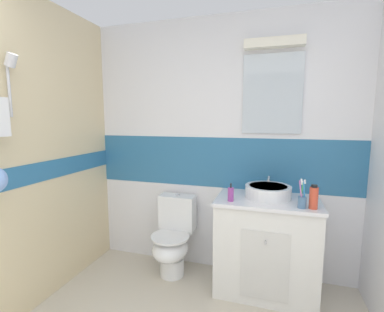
{
  "coord_description": "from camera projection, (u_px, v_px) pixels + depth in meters",
  "views": [
    {
      "loc": [
        0.52,
        -0.23,
        1.53
      ],
      "look_at": [
        -0.13,
        1.92,
        1.23
      ],
      "focal_mm": 25.42,
      "sensor_mm": 36.0,
      "label": 1
    }
  ],
  "objects": [
    {
      "name": "wall_back_tiled",
      "position": [
        221.0,
        146.0,
        2.72
      ],
      "size": [
        3.2,
        0.2,
        2.5
      ],
      "color": "white",
      "rests_on": "ground_plane"
    },
    {
      "name": "vanity_cabinet",
      "position": [
        266.0,
        245.0,
        2.4
      ],
      "size": [
        0.86,
        0.55,
        0.85
      ],
      "color": "silver",
      "rests_on": "ground_plane"
    },
    {
      "name": "sink_basin",
      "position": [
        268.0,
        191.0,
        2.38
      ],
      "size": [
        0.39,
        0.44,
        0.15
      ],
      "color": "white",
      "rests_on": "vanity_cabinet"
    },
    {
      "name": "toilet",
      "position": [
        173.0,
        238.0,
        2.68
      ],
      "size": [
        0.37,
        0.5,
        0.78
      ],
      "color": "white",
      "rests_on": "ground_plane"
    },
    {
      "name": "toothbrush_cup",
      "position": [
        302.0,
        200.0,
        2.09
      ],
      "size": [
        0.06,
        0.06,
        0.23
      ],
      "color": "#4C7299",
      "rests_on": "vanity_cabinet"
    },
    {
      "name": "soap_dispenser",
      "position": [
        231.0,
        194.0,
        2.26
      ],
      "size": [
        0.05,
        0.05,
        0.15
      ],
      "color": "#993F99",
      "rests_on": "vanity_cabinet"
    },
    {
      "name": "mouthwash_bottle",
      "position": [
        314.0,
        197.0,
        2.07
      ],
      "size": [
        0.07,
        0.07,
        0.19
      ],
      "color": "#D84C33",
      "rests_on": "vanity_cabinet"
    }
  ]
}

